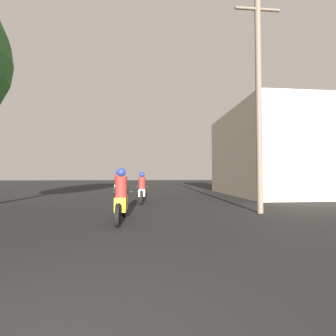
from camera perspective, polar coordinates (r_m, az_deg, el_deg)
The scene contains 5 objects.
motorcycle_yellow at distance 6.44m, azimuth -11.79°, elevation -7.81°, with size 0.60×1.96×1.48m.
motorcycle_silver at distance 10.63m, azimuth -6.65°, elevation -5.61°, with size 0.60×2.10×1.43m.
motorcycle_white at distance 15.92m, azimuth -12.75°, elevation -4.12°, with size 0.60×2.07×1.58m.
building_right_near at distance 16.03m, azimuth 22.36°, elevation 3.50°, with size 4.20×7.97×5.47m.
utility_pole_near at distance 8.64m, azimuth 22.03°, elevation 16.23°, with size 1.60×0.20×7.55m.
Camera 1 is at (0.68, -1.15, 1.27)m, focal length 24.00 mm.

